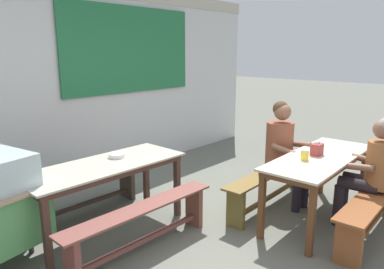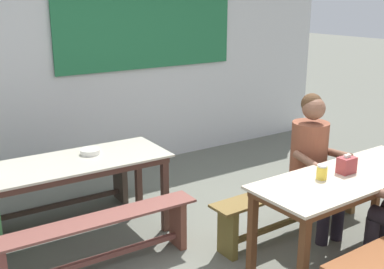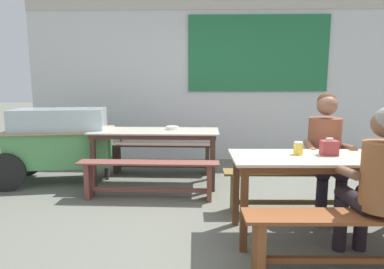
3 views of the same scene
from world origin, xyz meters
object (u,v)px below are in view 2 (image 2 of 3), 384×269
Objects in this scene: tissue_box at (347,165)px; soup_bowl at (90,152)px; bench_near_back at (293,201)px; bench_far_front at (98,237)px; dining_table_near at (350,183)px; condiment_jar at (322,172)px; person_right_near_table at (314,155)px; dining_table_far at (70,170)px; bench_far_back at (54,187)px.

tissue_box is 2.24m from soup_bowl.
soup_bowl is at bearing 145.63° from bench_near_back.
tissue_box reaches higher than bench_far_front.
dining_table_near is 15.10× the size of condiment_jar.
person_right_near_table is 7.43× the size of soup_bowl.
dining_table_near is (1.79, -1.57, -0.00)m from dining_table_far.
person_right_near_table is at bearing -28.01° from dining_table_far.
dining_table_near is 0.71m from bench_near_back.
dining_table_far is 2.14m from condiment_jar.
dining_table_far is 0.98× the size of dining_table_near.
person_right_near_table reaches higher than dining_table_far.
bench_far_front is 0.95× the size of bench_near_back.
bench_far_back is at bearing 125.60° from condiment_jar.
condiment_jar is at bearing 176.01° from tissue_box.
person_right_near_table is at bearing 72.10° from tissue_box.
dining_table_near is 0.16m from tissue_box.
soup_bowl is (0.23, 0.09, 0.10)m from dining_table_far.
dining_table_near is 2.28m from soup_bowl.
bench_far_front is (-0.01, -0.59, -0.39)m from dining_table_far.
soup_bowl is at bearing 133.37° from dining_table_near.
bench_far_back is 1.28× the size of person_right_near_table.
dining_table_near is at bearing -82.53° from tissue_box.
bench_far_back is at bearing 138.43° from bench_near_back.
bench_far_front is at bearing -109.34° from soup_bowl.
tissue_box is (-0.01, 0.05, 0.15)m from dining_table_near.
dining_table_near is 10.11× the size of soup_bowl.
person_right_near_table is at bearing 47.63° from condiment_jar.
dining_table_far is at bearing 138.79° from dining_table_near.
condiment_jar is at bearing -132.37° from person_right_near_table.
bench_far_back is at bearing 88.87° from dining_table_far.
dining_table_near is 0.32m from condiment_jar.
dining_table_near is at bearing -88.93° from bench_near_back.
tissue_box reaches higher than dining_table_far.
dining_table_far is 0.26m from soup_bowl.
condiment_jar is at bearing -116.68° from bench_near_back.
condiment_jar is at bearing 166.99° from dining_table_near.
dining_table_far is 2.20m from person_right_near_table.
dining_table_near is 1.04× the size of bench_far_front.
dining_table_far is 0.96× the size of bench_near_back.
dining_table_near is at bearing -105.89° from person_right_near_table.
bench_far_back is 0.73m from soup_bowl.
bench_far_back is 2.57m from person_right_near_table.
condiment_jar is (1.52, -1.51, 0.14)m from dining_table_far.
dining_table_far is 14.78× the size of condiment_jar.
dining_table_far is at bearing -91.13° from bench_far_back.
tissue_box is 1.33× the size of condiment_jar.
bench_far_front and bench_near_back have the same top height.
condiment_jar is (-0.43, -0.47, 0.07)m from person_right_near_table.
soup_bowl is (-1.55, 1.06, 0.48)m from bench_near_back.
bench_near_back is (1.77, -1.57, -0.01)m from bench_far_back.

